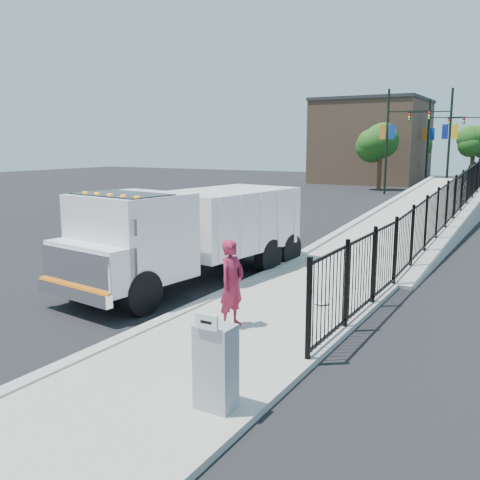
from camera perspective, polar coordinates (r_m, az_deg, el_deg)
The scene contains 18 objects.
ground at distance 13.09m, azimuth -3.84°, elevation -7.05°, with size 120.00×120.00×0.00m, color black.
sidewalk at distance 10.50m, azimuth -1.13°, elevation -11.12°, with size 3.55×12.00×0.12m, color #9E998E.
curb at distance 11.55m, azimuth -9.44°, elevation -9.15°, with size 0.30×12.00×0.16m, color #ADAAA3.
ramp at distance 27.09m, azimuth 19.36°, elevation 1.39°, with size 3.95×24.00×1.70m, color #9E998E.
iron_fence at distance 22.83m, azimuth 21.09°, elevation 2.02°, with size 0.10×28.00×1.80m, color black.
truck at distance 14.92m, azimuth -5.65°, elevation 1.12°, with size 3.52×8.22×2.73m.
worker at distance 11.07m, azimuth -0.88°, elevation -4.67°, with size 0.67×0.44×1.84m, color maroon.
utility_cabinet at distance 7.85m, azimuth -2.60°, elevation -13.35°, with size 0.55×0.40×1.25m, color gray.
arrow_sign at distance 7.41m, azimuth -3.57°, elevation -8.71°, with size 0.35×0.04×0.22m, color white.
debris at distance 12.94m, azimuth 8.69°, elevation -6.59°, with size 0.37×0.37×0.09m, color silver.
light_pole_0 at distance 43.30m, azimuth 15.80°, elevation 10.47°, with size 3.77×0.22×8.00m.
light_pole_1 at distance 44.07m, azimuth 21.05°, elevation 10.17°, with size 3.77×0.22×8.00m.
light_pole_2 at distance 54.29m, azimuth 19.74°, elevation 10.13°, with size 3.78×0.22×8.00m.
light_pole_3 at distance 55.25m, azimuth 24.13°, elevation 9.83°, with size 3.78×0.22×8.00m.
tree_0 at distance 46.65m, azimuth 14.77°, elevation 9.98°, with size 3.00×3.00×5.50m.
tree_1 at distance 50.02m, azimuth 23.66°, elevation 9.39°, with size 2.14×2.14×5.07m.
tree_2 at distance 60.01m, azimuth 18.46°, elevation 9.77°, with size 2.87×2.87×5.44m.
building at distance 56.67m, azimuth 13.85°, elevation 10.04°, with size 10.00×10.00×8.00m, color #8C664C.
Camera 1 is at (7.00, -10.37, 3.88)m, focal length 40.00 mm.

